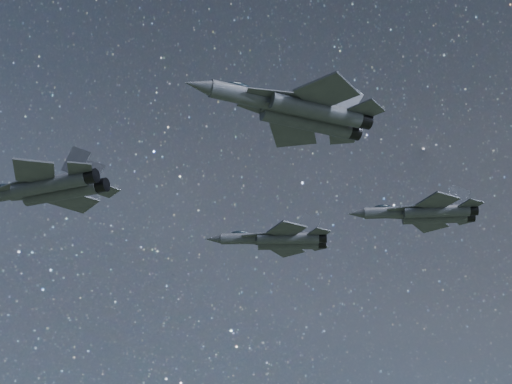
{
  "coord_description": "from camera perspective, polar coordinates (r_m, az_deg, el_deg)",
  "views": [
    {
      "loc": [
        4.28,
        -71.87,
        106.59
      ],
      "look_at": [
        1.25,
        2.26,
        145.27
      ],
      "focal_mm": 50.0,
      "sensor_mm": 36.0,
      "label": 1
    }
  ],
  "objects": [
    {
      "name": "jet_slot",
      "position": [
        86.1,
        13.33,
        -1.64
      ],
      "size": [
        15.6,
        11.09,
        3.97
      ],
      "rotation": [
        0.0,
        0.0,
        -0.03
      ],
      "color": "#333640"
    },
    {
      "name": "jet_lead",
      "position": [
        80.75,
        -16.56,
        0.3
      ],
      "size": [
        18.9,
        12.73,
        4.77
      ],
      "rotation": [
        0.0,
        0.0,
        -0.3
      ],
      "color": "#333640"
    },
    {
      "name": "jet_right",
      "position": [
        70.48,
        3.28,
        6.58
      ],
      "size": [
        19.55,
        12.85,
        5.02
      ],
      "rotation": [
        0.0,
        0.0,
        0.41
      ],
      "color": "#333640"
    },
    {
      "name": "jet_left",
      "position": [
        103.41,
        1.77,
        -3.82
      ],
      "size": [
        18.25,
        13.04,
        4.67
      ],
      "rotation": [
        0.0,
        0.0,
        0.0
      ],
      "color": "#333640"
    }
  ]
}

